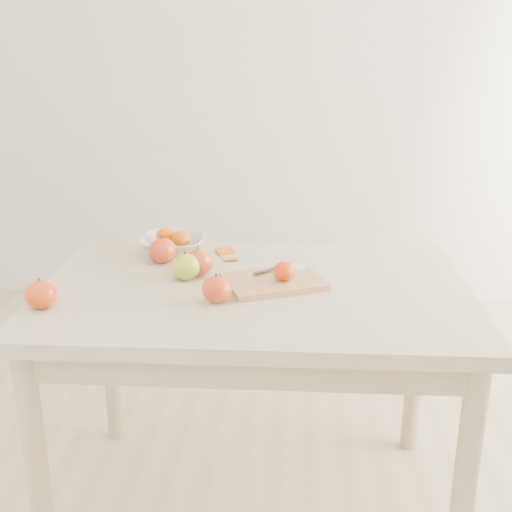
{
  "coord_description": "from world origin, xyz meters",
  "views": [
    {
      "loc": [
        0.1,
        -1.68,
        1.41
      ],
      "look_at": [
        0.0,
        0.05,
        0.82
      ],
      "focal_mm": 45.0,
      "sensor_mm": 36.0,
      "label": 1
    }
  ],
  "objects": [
    {
      "name": "apple_red_b",
      "position": [
        -0.17,
        0.08,
        0.79
      ],
      "size": [
        0.09,
        0.09,
        0.08
      ],
      "primitive_type": "ellipsoid",
      "color": "maroon",
      "rests_on": "table"
    },
    {
      "name": "fruit_bowl",
      "position": [
        -0.28,
        0.28,
        0.78
      ],
      "size": [
        0.21,
        0.21,
        0.05
      ],
      "primitive_type": "imported",
      "color": "silver",
      "rests_on": "table"
    },
    {
      "name": "apple_red_c",
      "position": [
        -0.09,
        -0.12,
        0.79
      ],
      "size": [
        0.08,
        0.08,
        0.07
      ],
      "primitive_type": "ellipsoid",
      "color": "#A50B06",
      "rests_on": "table"
    },
    {
      "name": "board_tangerine",
      "position": [
        0.08,
        -0.0,
        0.8
      ],
      "size": [
        0.06,
        0.06,
        0.05
      ],
      "primitive_type": "ellipsoid",
      "color": "red",
      "rests_on": "cutting_board"
    },
    {
      "name": "bowl_tangerine_far",
      "position": [
        -0.25,
        0.27,
        0.8
      ],
      "size": [
        0.06,
        0.06,
        0.05
      ],
      "primitive_type": "ellipsoid",
      "color": "#E15E07",
      "rests_on": "fruit_bowl"
    },
    {
      "name": "orange_peel_b",
      "position": [
        -0.09,
        0.21,
        0.75
      ],
      "size": [
        0.05,
        0.04,
        0.01
      ],
      "primitive_type": "cube",
      "rotation": [
        -0.14,
        0.0,
        0.19
      ],
      "color": "orange",
      "rests_on": "table"
    },
    {
      "name": "bowl_tangerine_near",
      "position": [
        -0.31,
        0.29,
        0.8
      ],
      "size": [
        0.06,
        0.06,
        0.05
      ],
      "primitive_type": "ellipsoid",
      "color": "#D76907",
      "rests_on": "fruit_bowl"
    },
    {
      "name": "table",
      "position": [
        0.0,
        0.0,
        0.65
      ],
      "size": [
        1.2,
        0.8,
        0.75
      ],
      "color": "beige",
      "rests_on": "ground"
    },
    {
      "name": "apple_red_a",
      "position": [
        -0.3,
        0.18,
        0.79
      ],
      "size": [
        0.09,
        0.09,
        0.08
      ],
      "primitive_type": "ellipsoid",
      "color": "#A72210",
      "rests_on": "table"
    },
    {
      "name": "ground",
      "position": [
        0.0,
        0.0,
        0.0
      ],
      "size": [
        3.5,
        3.5,
        0.0
      ],
      "primitive_type": "plane",
      "color": "#C6B293",
      "rests_on": "ground"
    },
    {
      "name": "cutting_board",
      "position": [
        0.05,
        0.01,
        0.76
      ],
      "size": [
        0.32,
        0.28,
        0.02
      ],
      "primitive_type": "cube",
      "rotation": [
        0.0,
        0.0,
        0.38
      ],
      "color": "tan",
      "rests_on": "table"
    },
    {
      "name": "orange_peel_a",
      "position": [
        -0.11,
        0.28,
        0.75
      ],
      "size": [
        0.07,
        0.07,
        0.01
      ],
      "primitive_type": "cube",
      "rotation": [
        0.21,
        0.0,
        0.53
      ],
      "color": "#C45E0D",
      "rests_on": "table"
    },
    {
      "name": "apple_green",
      "position": [
        -0.2,
        0.04,
        0.79
      ],
      "size": [
        0.08,
        0.08,
        0.08
      ],
      "primitive_type": "ellipsoid",
      "color": "#7FA219",
      "rests_on": "table"
    },
    {
      "name": "apple_red_d",
      "position": [
        -0.54,
        -0.19,
        0.79
      ],
      "size": [
        0.08,
        0.08,
        0.07
      ],
      "primitive_type": "ellipsoid",
      "color": "#9D0A0C",
      "rests_on": "table"
    },
    {
      "name": "paring_knife",
      "position": [
        0.1,
        0.08,
        0.78
      ],
      "size": [
        0.16,
        0.09,
        0.01
      ],
      "color": "white",
      "rests_on": "cutting_board"
    }
  ]
}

